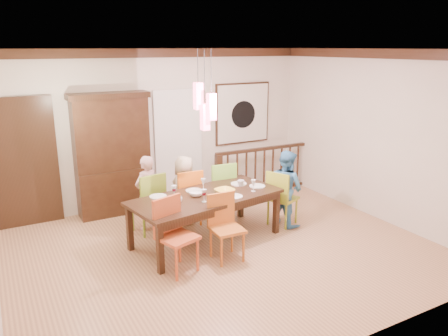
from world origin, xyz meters
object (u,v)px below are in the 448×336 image
chair_end_right (283,194)px  balustrade (264,169)px  china_hutch (112,154)px  person_end_right (286,188)px  chair_far_left (147,198)px  dining_table (206,200)px  person_far_mid (185,189)px  person_far_left (147,193)px

chair_end_right → balustrade: 1.69m
china_hutch → person_end_right: china_hutch is taller
china_hutch → balustrade: china_hutch is taller
china_hutch → person_end_right: 3.10m
balustrade → china_hutch: bearing=175.0°
balustrade → chair_far_left: bearing=-163.1°
chair_end_right → person_end_right: (0.04, -0.02, 0.10)m
chair_end_right → china_hutch: size_ratio=0.44×
dining_table → person_far_mid: bearing=78.7°
chair_end_right → dining_table: bearing=66.4°
chair_far_left → person_end_right: size_ratio=0.78×
person_end_right → person_far_mid: bearing=48.0°
chair_end_right → person_end_right: bearing=-144.2°
dining_table → balustrade: size_ratio=1.10×
china_hutch → person_far_left: 1.12m
dining_table → person_end_right: 1.48m
chair_far_left → balustrade: size_ratio=0.46×
balustrade → person_far_left: size_ratio=1.78×
chair_far_left → person_far_mid: person_far_mid is taller
chair_far_left → dining_table: bearing=119.6°
china_hutch → chair_end_right: bearing=-39.0°
chair_far_left → person_far_left: bearing=-115.8°
chair_end_right → person_end_right: size_ratio=0.74×
dining_table → chair_far_left: bearing=121.1°
chair_far_left → balustrade: 2.88m
person_far_left → person_far_mid: 0.67m
chair_far_left → chair_end_right: 2.25m
china_hutch → person_far_left: bearing=-74.7°
person_far_mid → person_far_left: bearing=-28.7°
chair_far_left → balustrade: bearing=-175.6°
chair_far_left → china_hutch: bearing=-88.9°
chair_end_right → person_end_right: 0.11m
dining_table → person_far_left: 1.11m
balustrade → person_far_mid: 2.18m
china_hutch → person_end_right: (2.39, -1.93, -0.45)m
dining_table → balustrade: bearing=26.9°
china_hutch → balustrade: 3.09m
dining_table → chair_end_right: bearing=-9.8°
dining_table → chair_far_left: chair_far_left is taller
person_far_mid → person_end_right: bearing=122.3°
dining_table → balustrade: balustrade is taller
person_far_left → person_end_right: person_end_right is taller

